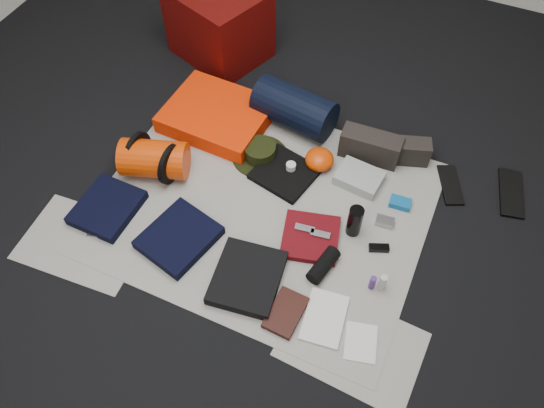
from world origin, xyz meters
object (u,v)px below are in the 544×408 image
at_px(stuff_sack, 154,159).
at_px(water_bottle, 355,221).
at_px(compact_camera, 385,222).
at_px(red_cabinet, 219,23).
at_px(paperback_book, 286,313).
at_px(navy_duffel, 294,108).
at_px(sleeping_pad, 217,115).

bearing_deg(stuff_sack, water_bottle, 3.54).
bearing_deg(compact_camera, red_cabinet, 142.41).
height_order(stuff_sack, paperback_book, stuff_sack).
bearing_deg(stuff_sack, paperback_book, -26.38).
distance_m(stuff_sack, water_bottle, 1.07).
relative_size(stuff_sack, compact_camera, 3.87).
bearing_deg(navy_duffel, stuff_sack, -121.65).
height_order(red_cabinet, sleeping_pad, red_cabinet).
bearing_deg(navy_duffel, compact_camera, -25.21).
bearing_deg(navy_duffel, sleeping_pad, -148.77).
height_order(stuff_sack, compact_camera, stuff_sack).
xyz_separation_m(sleeping_pad, water_bottle, (0.94, -0.39, 0.04)).
bearing_deg(stuff_sack, sleeping_pad, 74.77).
bearing_deg(paperback_book, navy_duffel, 114.00).
bearing_deg(water_bottle, sleeping_pad, 157.73).
height_order(compact_camera, paperback_book, compact_camera).
bearing_deg(sleeping_pad, paperback_book, -48.35).
bearing_deg(water_bottle, compact_camera, 39.74).
xyz_separation_m(navy_duffel, paperback_book, (0.42, -1.08, -0.10)).
bearing_deg(sleeping_pad, stuff_sack, -105.23).
distance_m(navy_duffel, compact_camera, 0.81).
height_order(sleeping_pad, paperback_book, sleeping_pad).
distance_m(navy_duffel, water_bottle, 0.78).
distance_m(sleeping_pad, water_bottle, 1.02).
bearing_deg(navy_duffel, water_bottle, -37.02).
bearing_deg(compact_camera, navy_duffel, 140.97).
relative_size(red_cabinet, navy_duffel, 1.18).
distance_m(water_bottle, compact_camera, 0.18).
height_order(navy_duffel, water_bottle, navy_duffel).
bearing_deg(paperback_book, water_bottle, 79.53).
distance_m(sleeping_pad, navy_duffel, 0.44).
height_order(sleeping_pad, navy_duffel, navy_duffel).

